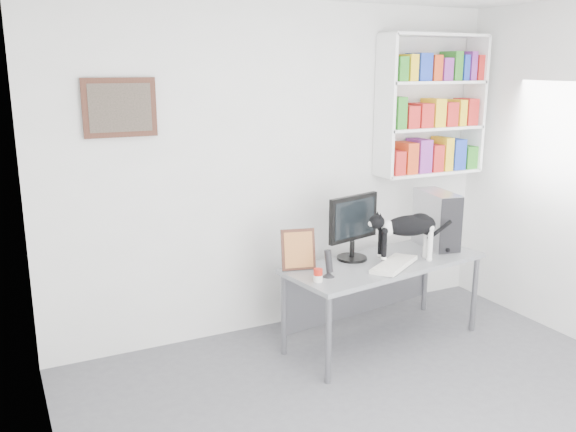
{
  "coord_description": "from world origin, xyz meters",
  "views": [
    {
      "loc": [
        -2.18,
        -2.49,
        2.18
      ],
      "look_at": [
        -0.18,
        1.53,
        1.08
      ],
      "focal_mm": 38.0,
      "sensor_mm": 36.0,
      "label": 1
    }
  ],
  "objects_px": {
    "desk": "(383,302)",
    "speaker": "(329,263)",
    "monitor": "(353,227)",
    "soup_can": "(318,275)",
    "bookshelf": "(432,105)",
    "pc_tower": "(436,219)",
    "leaning_print": "(298,249)",
    "cat": "(408,237)",
    "keyboard": "(394,264)"
  },
  "relations": [
    {
      "from": "speaker",
      "to": "keyboard",
      "type": "bearing_deg",
      "value": -30.83
    },
    {
      "from": "desk",
      "to": "leaning_print",
      "type": "relative_size",
      "value": 5.16
    },
    {
      "from": "desk",
      "to": "cat",
      "type": "bearing_deg",
      "value": -34.3
    },
    {
      "from": "bookshelf",
      "to": "monitor",
      "type": "distance_m",
      "value": 1.45
    },
    {
      "from": "monitor",
      "to": "soup_can",
      "type": "xyz_separation_m",
      "value": [
        -0.49,
        -0.33,
        -0.22
      ]
    },
    {
      "from": "desk",
      "to": "keyboard",
      "type": "relative_size",
      "value": 3.29
    },
    {
      "from": "leaning_print",
      "to": "pc_tower",
      "type": "bearing_deg",
      "value": 14.73
    },
    {
      "from": "speaker",
      "to": "soup_can",
      "type": "xyz_separation_m",
      "value": [
        -0.12,
        -0.06,
        -0.06
      ]
    },
    {
      "from": "pc_tower",
      "to": "leaning_print",
      "type": "bearing_deg",
      "value": -168.91
    },
    {
      "from": "bookshelf",
      "to": "soup_can",
      "type": "xyz_separation_m",
      "value": [
        -1.56,
        -0.75,
        -1.11
      ]
    },
    {
      "from": "bookshelf",
      "to": "speaker",
      "type": "height_order",
      "value": "bookshelf"
    },
    {
      "from": "pc_tower",
      "to": "leaning_print",
      "type": "relative_size",
      "value": 1.48
    },
    {
      "from": "keyboard",
      "to": "speaker",
      "type": "distance_m",
      "value": 0.57
    },
    {
      "from": "monitor",
      "to": "soup_can",
      "type": "distance_m",
      "value": 0.64
    },
    {
      "from": "desk",
      "to": "pc_tower",
      "type": "xyz_separation_m",
      "value": [
        0.62,
        0.15,
        0.58
      ]
    },
    {
      "from": "bookshelf",
      "to": "keyboard",
      "type": "height_order",
      "value": "bookshelf"
    },
    {
      "from": "bookshelf",
      "to": "pc_tower",
      "type": "distance_m",
      "value": 1.04
    },
    {
      "from": "bookshelf",
      "to": "keyboard",
      "type": "relative_size",
      "value": 2.47
    },
    {
      "from": "leaning_print",
      "to": "cat",
      "type": "xyz_separation_m",
      "value": [
        0.86,
        -0.21,
        0.03
      ]
    },
    {
      "from": "monitor",
      "to": "speaker",
      "type": "bearing_deg",
      "value": -157.75
    },
    {
      "from": "leaning_print",
      "to": "cat",
      "type": "height_order",
      "value": "cat"
    },
    {
      "from": "bookshelf",
      "to": "leaning_print",
      "type": "distance_m",
      "value": 1.9
    },
    {
      "from": "pc_tower",
      "to": "soup_can",
      "type": "bearing_deg",
      "value": -155.66
    },
    {
      "from": "keyboard",
      "to": "desk",
      "type": "bearing_deg",
      "value": 49.39
    },
    {
      "from": "pc_tower",
      "to": "cat",
      "type": "bearing_deg",
      "value": -144.16
    },
    {
      "from": "keyboard",
      "to": "pc_tower",
      "type": "bearing_deg",
      "value": -6.99
    },
    {
      "from": "speaker",
      "to": "cat",
      "type": "bearing_deg",
      "value": -24.38
    },
    {
      "from": "soup_can",
      "to": "cat",
      "type": "relative_size",
      "value": 0.15
    },
    {
      "from": "pc_tower",
      "to": "cat",
      "type": "distance_m",
      "value": 0.52
    },
    {
      "from": "monitor",
      "to": "bookshelf",
      "type": "bearing_deg",
      "value": 7.36
    },
    {
      "from": "desk",
      "to": "pc_tower",
      "type": "height_order",
      "value": "pc_tower"
    },
    {
      "from": "speaker",
      "to": "cat",
      "type": "relative_size",
      "value": 0.34
    },
    {
      "from": "keyboard",
      "to": "speaker",
      "type": "xyz_separation_m",
      "value": [
        -0.57,
        0.03,
        0.09
      ]
    },
    {
      "from": "speaker",
      "to": "leaning_print",
      "type": "relative_size",
      "value": 0.66
    },
    {
      "from": "soup_can",
      "to": "desk",
      "type": "bearing_deg",
      "value": 14.34
    },
    {
      "from": "monitor",
      "to": "leaning_print",
      "type": "distance_m",
      "value": 0.5
    },
    {
      "from": "bookshelf",
      "to": "pc_tower",
      "type": "relative_size",
      "value": 2.61
    },
    {
      "from": "desk",
      "to": "leaning_print",
      "type": "distance_m",
      "value": 0.88
    },
    {
      "from": "desk",
      "to": "speaker",
      "type": "relative_size",
      "value": 7.84
    },
    {
      "from": "bookshelf",
      "to": "leaning_print",
      "type": "bearing_deg",
      "value": -164.25
    },
    {
      "from": "soup_can",
      "to": "cat",
      "type": "bearing_deg",
      "value": 7.07
    },
    {
      "from": "bookshelf",
      "to": "monitor",
      "type": "bearing_deg",
      "value": -158.5
    },
    {
      "from": "bookshelf",
      "to": "soup_can",
      "type": "bearing_deg",
      "value": -154.21
    },
    {
      "from": "speaker",
      "to": "soup_can",
      "type": "distance_m",
      "value": 0.14
    },
    {
      "from": "cat",
      "to": "desk",
      "type": "bearing_deg",
      "value": 166.58
    },
    {
      "from": "speaker",
      "to": "cat",
      "type": "height_order",
      "value": "cat"
    },
    {
      "from": "desk",
      "to": "leaning_print",
      "type": "bearing_deg",
      "value": 160.98
    },
    {
      "from": "leaning_print",
      "to": "soup_can",
      "type": "bearing_deg",
      "value": -76.44
    },
    {
      "from": "leaning_print",
      "to": "soup_can",
      "type": "relative_size",
      "value": 3.36
    },
    {
      "from": "monitor",
      "to": "keyboard",
      "type": "xyz_separation_m",
      "value": [
        0.19,
        -0.3,
        -0.25
      ]
    }
  ]
}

